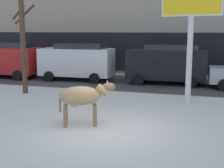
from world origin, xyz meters
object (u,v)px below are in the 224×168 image
(cow_tan, at_px, (82,96))
(pedestrian_far_left, at_px, (40,60))
(billboard, at_px, (192,2))
(car_black_van, at_px, (167,63))
(pedestrian_by_cars, at_px, (184,64))
(car_white_van, at_px, (77,61))
(pedestrian_near_billboard, at_px, (43,60))
(bare_tree_left_lot, at_px, (23,37))
(car_red_van, at_px, (6,59))

(cow_tan, height_order, pedestrian_far_left, pedestrian_far_left)
(billboard, distance_m, car_black_van, 5.89)
(pedestrian_by_cars, bearing_deg, car_white_van, -152.96)
(car_white_van, bearing_deg, billboard, -32.27)
(pedestrian_near_billboard, bearing_deg, car_white_van, -37.23)
(bare_tree_left_lot, bearing_deg, car_black_van, 36.34)
(pedestrian_by_cars, xyz_separation_m, pedestrian_far_left, (-10.98, 0.00, 0.00))
(car_red_van, distance_m, pedestrian_by_cars, 12.06)
(car_black_van, relative_size, pedestrian_by_cars, 2.69)
(car_white_van, xyz_separation_m, pedestrian_far_left, (-4.56, 3.28, -0.36))
(pedestrian_near_billboard, distance_m, pedestrian_by_cars, 10.73)
(billboard, relative_size, pedestrian_far_left, 3.21)
(cow_tan, height_order, pedestrian_by_cars, pedestrian_by_cars)
(billboard, distance_m, pedestrian_by_cars, 8.54)
(car_red_van, bearing_deg, pedestrian_by_cars, 17.45)
(car_black_van, relative_size, pedestrian_near_billboard, 2.69)
(car_white_van, xyz_separation_m, pedestrian_near_billboard, (-4.31, 3.28, -0.36))
(pedestrian_far_left, relative_size, bare_tree_left_lot, 0.32)
(car_white_van, height_order, car_black_van, same)
(pedestrian_by_cars, height_order, bare_tree_left_lot, bare_tree_left_lot)
(car_red_van, bearing_deg, car_white_van, 3.81)
(bare_tree_left_lot, bearing_deg, car_red_van, 134.76)
(car_white_van, xyz_separation_m, pedestrian_by_cars, (6.42, 3.28, -0.36))
(car_white_van, height_order, pedestrian_far_left, car_white_van)
(car_black_van, xyz_separation_m, pedestrian_far_left, (-10.20, 2.99, -0.36))
(billboard, xyz_separation_m, pedestrian_far_left, (-11.71, 7.79, -3.43))
(car_red_van, relative_size, pedestrian_by_cars, 2.69)
(billboard, distance_m, car_white_van, 8.99)
(car_red_van, bearing_deg, pedestrian_near_billboard, 77.98)
(cow_tan, bearing_deg, pedestrian_near_billboard, 124.61)
(bare_tree_left_lot, bearing_deg, pedestrian_near_billboard, 113.48)
(car_black_van, bearing_deg, bare_tree_left_lot, -143.66)
(bare_tree_left_lot, bearing_deg, billboard, 0.19)
(pedestrian_by_cars, relative_size, pedestrian_far_left, 1.00)
(cow_tan, distance_m, car_black_van, 9.11)
(billboard, distance_m, bare_tree_left_lot, 8.20)
(cow_tan, xyz_separation_m, car_white_van, (-3.92, 8.66, 0.25))
(billboard, xyz_separation_m, car_red_van, (-12.23, 4.17, -3.07))
(car_white_van, relative_size, car_black_van, 1.00)
(cow_tan, distance_m, car_white_van, 9.51)
(pedestrian_by_cars, distance_m, bare_tree_left_lot, 10.90)
(car_white_van, bearing_deg, pedestrian_far_left, 144.32)
(cow_tan, bearing_deg, bare_tree_left_lot, 139.60)
(pedestrian_near_billboard, bearing_deg, bare_tree_left_lot, -66.52)
(pedestrian_near_billboard, distance_m, pedestrian_far_left, 0.25)
(car_black_van, height_order, bare_tree_left_lot, bare_tree_left_lot)
(car_black_van, bearing_deg, car_white_van, -177.12)
(pedestrian_near_billboard, height_order, pedestrian_far_left, same)
(car_white_van, distance_m, car_black_van, 5.64)
(billboard, relative_size, pedestrian_by_cars, 3.21)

